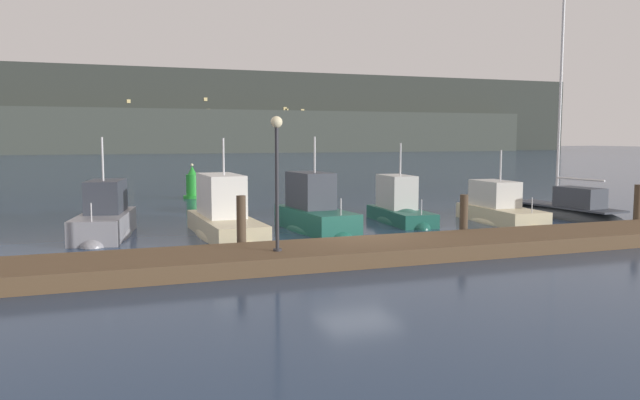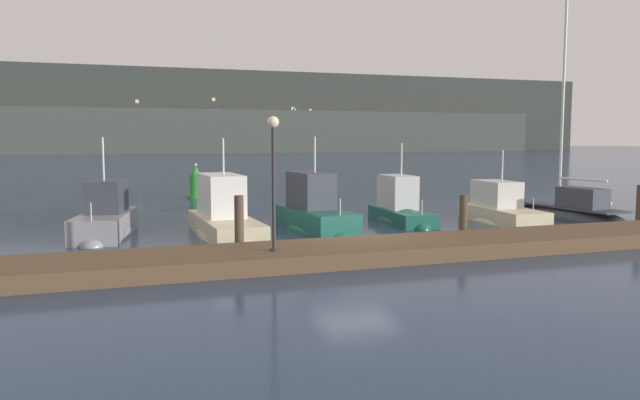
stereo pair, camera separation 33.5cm
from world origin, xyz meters
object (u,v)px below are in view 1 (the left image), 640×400
object	(u,v)px
sailboat_berth_7	(566,214)
channel_buoy	(192,185)
motorboat_berth_4	(315,220)
dock_lamppost	(277,160)
motorboat_berth_6	(499,215)
motorboat_berth_2	(105,227)
motorboat_berth_3	(225,226)
motorboat_berth_5	(400,215)
rowboat_adrift	(593,204)

from	to	relation	value
sailboat_berth_7	channel_buoy	bearing A→B (deg)	134.17
motorboat_berth_4	dock_lamppost	size ratio (longest dim) A/B	1.40
motorboat_berth_4	motorboat_berth_6	xyz separation A→B (m)	(8.05, -0.47, -0.10)
motorboat_berth_2	motorboat_berth_3	bearing A→B (deg)	-17.58
motorboat_berth_5	channel_buoy	xyz separation A→B (m)	(-6.60, 13.55, 0.46)
motorboat_berth_3	motorboat_berth_6	world-z (taller)	motorboat_berth_3
motorboat_berth_6	channel_buoy	world-z (taller)	motorboat_berth_6
motorboat_berth_2	rowboat_adrift	distance (m)	24.79
channel_buoy	motorboat_berth_4	bearing A→B (deg)	-80.22
motorboat_berth_2	motorboat_berth_5	bearing A→B (deg)	-0.94
sailboat_berth_7	dock_lamppost	world-z (taller)	sailboat_berth_7
motorboat_berth_4	motorboat_berth_5	distance (m)	4.21
rowboat_adrift	motorboat_berth_3	bearing A→B (deg)	-169.10
motorboat_berth_3	motorboat_berth_4	bearing A→B (deg)	2.72
motorboat_berth_3	motorboat_berth_4	xyz separation A→B (m)	(3.51, 0.17, 0.03)
motorboat_berth_6	rowboat_adrift	world-z (taller)	motorboat_berth_6
motorboat_berth_4	motorboat_berth_6	world-z (taller)	motorboat_berth_4
motorboat_berth_5	channel_buoy	distance (m)	15.08
dock_lamppost	rowboat_adrift	size ratio (longest dim) A/B	1.09
motorboat_berth_2	rowboat_adrift	world-z (taller)	motorboat_berth_2
motorboat_berth_4	motorboat_berth_6	distance (m)	8.06
motorboat_berth_6	channel_buoy	bearing A→B (deg)	125.20
motorboat_berth_4	channel_buoy	world-z (taller)	motorboat_berth_4
motorboat_berth_5	rowboat_adrift	world-z (taller)	motorboat_berth_5
motorboat_berth_4	channel_buoy	bearing A→B (deg)	99.78
motorboat_berth_3	rowboat_adrift	size ratio (longest dim) A/B	1.91
motorboat_berth_6	dock_lamppost	xyz separation A→B (m)	(-11.26, -5.58, 2.62)
dock_lamppost	motorboat_berth_4	bearing A→B (deg)	61.98
motorboat_berth_2	sailboat_berth_7	distance (m)	19.39
motorboat_berth_3	motorboat_berth_2	bearing A→B (deg)	162.42
motorboat_berth_4	rowboat_adrift	distance (m)	17.49
sailboat_berth_7	dock_lamppost	bearing A→B (deg)	-158.71
dock_lamppost	motorboat_berth_2	bearing A→B (deg)	121.31
sailboat_berth_7	dock_lamppost	size ratio (longest dim) A/B	2.79
motorboat_berth_6	motorboat_berth_4	bearing A→B (deg)	176.68
dock_lamppost	channel_buoy	bearing A→B (deg)	87.99
motorboat_berth_5	dock_lamppost	bearing A→B (deg)	-136.38
motorboat_berth_2	dock_lamppost	bearing A→B (deg)	-58.69
motorboat_berth_2	rowboat_adrift	size ratio (longest dim) A/B	1.56
motorboat_berth_3	dock_lamppost	xyz separation A→B (m)	(0.29, -5.88, 2.55)
motorboat_berth_3	motorboat_berth_5	world-z (taller)	motorboat_berth_3
dock_lamppost	rowboat_adrift	bearing A→B (deg)	25.88
motorboat_berth_4	motorboat_berth_6	size ratio (longest dim) A/B	1.00
channel_buoy	dock_lamppost	distance (m)	20.65
dock_lamppost	sailboat_berth_7	bearing A→B (deg)	21.29
motorboat_berth_5	motorboat_berth_3	bearing A→B (deg)	-171.81
motorboat_berth_4	motorboat_berth_2	bearing A→B (deg)	171.59
motorboat_berth_3	channel_buoy	size ratio (longest dim) A/B	3.15
motorboat_berth_5	rowboat_adrift	distance (m)	13.28
motorboat_berth_5	dock_lamppost	world-z (taller)	dock_lamppost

